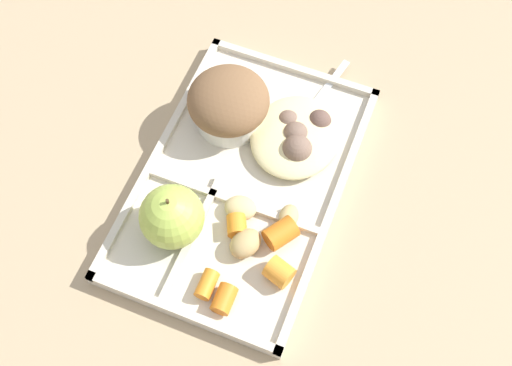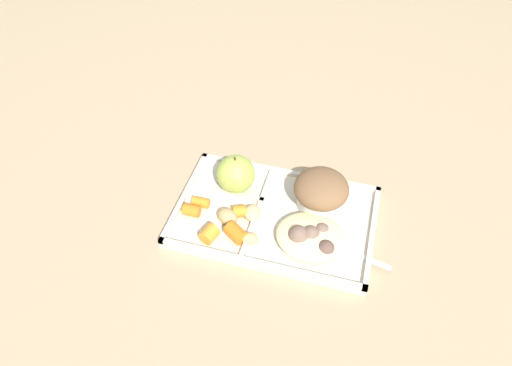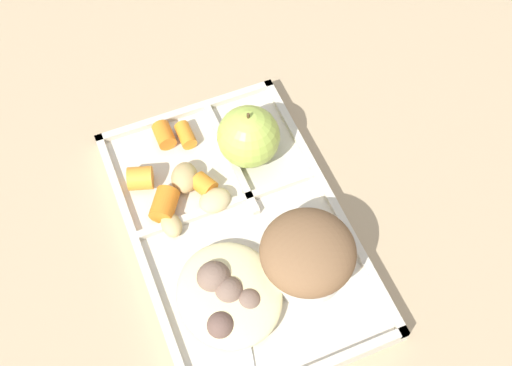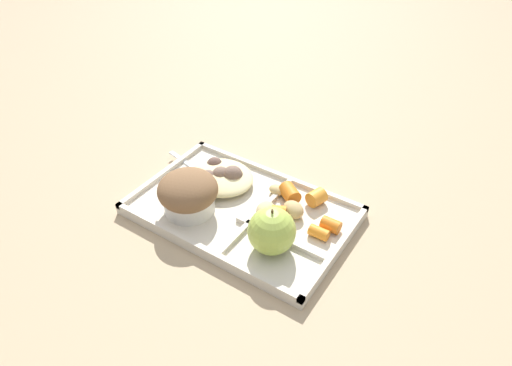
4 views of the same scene
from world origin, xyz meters
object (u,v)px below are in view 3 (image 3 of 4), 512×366
(lunch_tray, at_px, (238,230))
(green_apple, at_px, (249,137))
(bran_muffin, at_px, (307,255))
(plastic_fork, at_px, (245,337))

(lunch_tray, xyz_separation_m, green_apple, (-0.09, 0.05, 0.04))
(bran_muffin, height_order, plastic_fork, bran_muffin)
(bran_muffin, distance_m, plastic_fork, 0.10)
(lunch_tray, xyz_separation_m, bran_muffin, (0.07, 0.05, 0.04))
(green_apple, bearing_deg, lunch_tray, -28.85)
(green_apple, height_order, plastic_fork, green_apple)
(green_apple, height_order, bran_muffin, green_apple)
(green_apple, distance_m, bran_muffin, 0.16)
(lunch_tray, distance_m, plastic_fork, 0.12)
(bran_muffin, xyz_separation_m, plastic_fork, (0.04, -0.09, -0.03))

